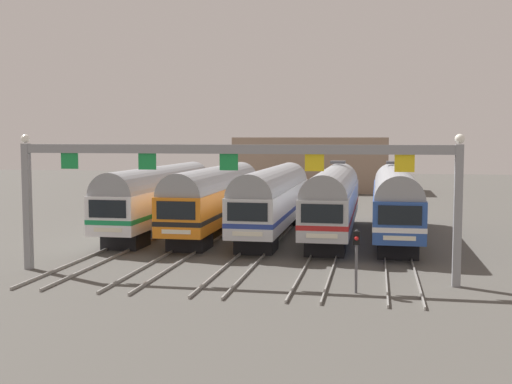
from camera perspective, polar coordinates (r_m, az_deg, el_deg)
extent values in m
plane|color=#4C4944|center=(44.68, 1.53, -3.90)|extent=(160.00, 160.00, 0.00)
cube|color=gray|center=(63.03, -4.08, -1.28)|extent=(0.07, 70.00, 0.15)
cube|color=gray|center=(62.68, -2.81, -1.31)|extent=(0.07, 70.00, 0.15)
cube|color=gray|center=(62.11, -0.39, -1.36)|extent=(0.07, 70.00, 0.15)
cube|color=gray|center=(61.86, 0.91, -1.38)|extent=(0.07, 70.00, 0.15)
cube|color=gray|center=(61.46, 3.38, -1.43)|extent=(0.07, 70.00, 0.15)
cube|color=gray|center=(61.30, 4.72, -1.46)|extent=(0.07, 70.00, 0.15)
cube|color=gray|center=(61.08, 7.23, -1.50)|extent=(0.07, 70.00, 0.15)
cube|color=gray|center=(61.01, 8.57, -1.52)|extent=(0.07, 70.00, 0.15)
cube|color=gray|center=(60.98, 11.10, -1.56)|extent=(0.07, 70.00, 0.15)
cube|color=gray|center=(61.01, 12.45, -1.58)|extent=(0.07, 70.00, 0.15)
cube|color=white|center=(46.42, -8.58, -0.86)|extent=(2.85, 18.00, 2.35)
cube|color=#198C4C|center=(46.45, -8.57, -1.29)|extent=(2.88, 18.02, 0.28)
cylinder|color=gray|center=(46.32, -8.59, 0.59)|extent=(2.74, 17.64, 2.74)
cube|color=black|center=(38.02, -13.06, -1.47)|extent=(2.28, 0.06, 1.03)
cube|color=silver|center=(38.17, -13.03, -3.30)|extent=(1.71, 0.05, 0.24)
cube|color=black|center=(40.79, -11.46, -4.10)|extent=(2.28, 2.60, 1.05)
cube|color=black|center=(52.56, -6.29, -2.03)|extent=(2.28, 2.60, 1.05)
cube|color=orange|center=(45.23, -3.63, -0.96)|extent=(2.85, 18.00, 2.35)
cube|color=black|center=(45.27, -3.63, -1.40)|extent=(2.88, 18.02, 0.28)
cylinder|color=gray|center=(45.13, -3.64, 0.52)|extent=(2.74, 17.64, 2.74)
cube|color=black|center=(36.56, -7.13, -1.64)|extent=(2.28, 0.06, 1.03)
cube|color=silver|center=(36.72, -7.11, -3.53)|extent=(1.71, 0.05, 0.24)
cube|color=black|center=(39.43, -5.89, -4.33)|extent=(2.28, 2.60, 1.05)
cube|color=black|center=(51.51, -1.89, -2.14)|extent=(2.28, 2.60, 1.05)
cube|color=silver|center=(44.40, 1.53, -1.06)|extent=(2.85, 18.00, 2.35)
cube|color=navy|center=(44.43, 1.53, -1.51)|extent=(2.88, 18.02, 0.28)
cylinder|color=gray|center=(44.29, 1.54, 0.45)|extent=(2.74, 17.64, 2.74)
cube|color=black|center=(35.52, -0.78, -1.79)|extent=(2.28, 0.06, 1.03)
cube|color=silver|center=(35.68, -0.77, -3.74)|extent=(1.71, 0.05, 0.24)
cube|color=black|center=(38.47, 0.03, -4.54)|extent=(2.28, 2.60, 1.05)
cube|color=black|center=(50.78, 2.66, -2.25)|extent=(2.28, 2.60, 1.05)
cube|color=#B2B5BA|center=(43.94, 6.85, -1.16)|extent=(2.85, 18.00, 2.35)
cube|color=#B21E1E|center=(43.97, 6.85, -1.62)|extent=(2.88, 18.02, 0.28)
cylinder|color=gray|center=(43.83, 6.87, 0.37)|extent=(2.74, 17.64, 2.74)
cube|color=black|center=(34.94, 5.87, -1.92)|extent=(2.28, 0.06, 1.03)
cube|color=silver|center=(35.11, 5.86, -3.90)|extent=(1.71, 0.05, 0.24)
cube|color=black|center=(37.94, 6.19, -4.70)|extent=(2.28, 2.60, 1.05)
cube|color=black|center=(50.38, 7.31, -2.34)|extent=(2.28, 2.60, 1.05)
cube|color=#4C4C51|center=(48.76, 7.28, 2.64)|extent=(1.10, 1.10, 0.20)
cube|color=#284C9E|center=(43.86, 12.24, -1.25)|extent=(2.85, 18.00, 2.35)
cube|color=white|center=(43.90, 12.23, -1.70)|extent=(2.88, 18.02, 0.28)
cylinder|color=gray|center=(43.75, 12.27, 0.29)|extent=(2.74, 17.64, 2.74)
cube|color=black|center=(34.85, 12.65, -2.04)|extent=(2.28, 0.06, 1.03)
cube|color=silver|center=(35.01, 12.62, -4.02)|extent=(1.71, 0.05, 0.24)
cube|color=black|center=(37.85, 12.45, -4.81)|extent=(2.28, 2.60, 1.05)
cube|color=black|center=(50.31, 12.01, -2.42)|extent=(2.28, 2.60, 1.05)
cube|color=#4C4C51|center=(48.69, 12.14, 2.57)|extent=(1.10, 1.10, 0.20)
cube|color=gray|center=(35.07, -19.62, -1.24)|extent=(0.36, 0.36, 6.50)
cube|color=gray|center=(30.53, 17.47, -2.06)|extent=(0.36, 0.36, 6.50)
cube|color=gray|center=(30.91, -2.43, 3.82)|extent=(21.30, 0.32, 0.44)
cube|color=#198C3F|center=(33.76, -16.21, 2.67)|extent=(0.90, 0.08, 0.80)
cube|color=#198C3F|center=(32.11, -9.63, 2.69)|extent=(0.90, 0.08, 0.80)
cube|color=#198C3F|center=(30.93, -2.43, 2.67)|extent=(0.90, 0.08, 0.80)
cube|color=yellow|center=(30.26, 5.21, 2.61)|extent=(0.90, 0.08, 0.80)
cube|color=yellow|center=(30.15, 13.05, 2.50)|extent=(0.90, 0.08, 0.80)
sphere|color=white|center=(34.89, -19.79, 4.48)|extent=(0.44, 0.44, 0.44)
sphere|color=white|center=(30.32, 17.64, 4.52)|extent=(0.44, 0.44, 0.44)
cylinder|color=#59595E|center=(28.54, 8.89, -6.13)|extent=(0.12, 0.12, 2.80)
cube|color=black|center=(28.36, 8.92, -4.05)|extent=(0.28, 0.24, 0.60)
sphere|color=red|center=(28.22, 8.91, -4.09)|extent=(0.18, 0.18, 0.18)
cube|color=gray|center=(83.48, 5.02, 2.51)|extent=(19.14, 10.00, 6.80)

